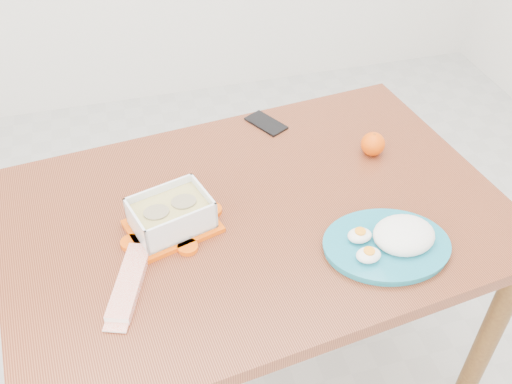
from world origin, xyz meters
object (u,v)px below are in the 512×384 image
object	(u,v)px
food_container	(171,215)
rice_plate	(392,240)
dining_table	(256,236)
orange_fruit	(373,144)
smartphone	(266,123)

from	to	relation	value
food_container	rice_plate	distance (m)	0.53
dining_table	orange_fruit	xyz separation A→B (m)	(0.38, 0.14, 0.13)
food_container	orange_fruit	size ratio (longest dim) A/B	3.60
dining_table	orange_fruit	world-z (taller)	orange_fruit
food_container	smartphone	bearing A→B (deg)	30.85
orange_fruit	rice_plate	bearing A→B (deg)	-106.95
dining_table	smartphone	world-z (taller)	smartphone
food_container	smartphone	world-z (taller)	food_container
food_container	rice_plate	world-z (taller)	food_container
orange_fruit	smartphone	distance (m)	0.33
rice_plate	smartphone	distance (m)	0.59
smartphone	orange_fruit	bearing A→B (deg)	-69.77
dining_table	rice_plate	size ratio (longest dim) A/B	3.91
dining_table	food_container	size ratio (longest dim) A/B	5.48
orange_fruit	rice_plate	distance (m)	0.36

